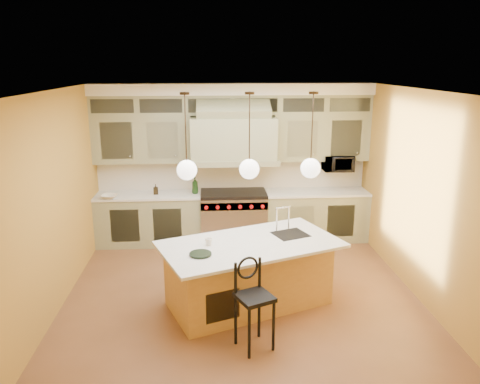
{
  "coord_description": "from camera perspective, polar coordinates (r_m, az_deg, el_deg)",
  "views": [
    {
      "loc": [
        -0.44,
        -6.11,
        3.23
      ],
      "look_at": [
        0.02,
        0.7,
        1.35
      ],
      "focal_mm": 35.0,
      "sensor_mm": 36.0,
      "label": 1
    }
  ],
  "objects": [
    {
      "name": "wall_left",
      "position": [
        6.69,
        -21.68,
        -1.18
      ],
      "size": [
        0.0,
        5.0,
        5.0
      ],
      "primitive_type": "plane",
      "rotation": [
        1.57,
        0.0,
        1.57
      ],
      "color": "#AD7F2F",
      "rests_on": "ground"
    },
    {
      "name": "oil_bottle_a",
      "position": [
        8.54,
        -5.51,
        0.82
      ],
      "size": [
        0.14,
        0.14,
        0.31
      ],
      "primitive_type": "imported",
      "rotation": [
        0.0,
        0.0,
        -0.17
      ],
      "color": "#153414",
      "rests_on": "back_cabinetry"
    },
    {
      "name": "wall_front",
      "position": [
        4.05,
        2.79,
        -10.76
      ],
      "size": [
        5.0,
        0.0,
        5.0
      ],
      "primitive_type": "plane",
      "rotation": [
        -1.57,
        0.0,
        0.0
      ],
      "color": "#AD7F2F",
      "rests_on": "ground"
    },
    {
      "name": "back_cabinetry",
      "position": [
        8.55,
        -0.85,
        3.22
      ],
      "size": [
        5.0,
        0.77,
        2.9
      ],
      "color": "gray",
      "rests_on": "floor"
    },
    {
      "name": "pendant_right",
      "position": [
        6.14,
        8.6,
        3.16
      ],
      "size": [
        0.26,
        0.26,
        1.11
      ],
      "color": "#2D2319",
      "rests_on": "ceiling"
    },
    {
      "name": "kitchen_island",
      "position": [
        6.5,
        1.12,
        -9.75
      ],
      "size": [
        2.65,
        2.02,
        1.35
      ],
      "rotation": [
        0.0,
        0.0,
        0.37
      ],
      "color": "#AF7E3E",
      "rests_on": "floor"
    },
    {
      "name": "wall_back",
      "position": [
        8.8,
        -0.95,
        3.71
      ],
      "size": [
        5.0,
        0.0,
        5.0
      ],
      "primitive_type": "plane",
      "rotation": [
        1.57,
        0.0,
        0.0
      ],
      "color": "#AD7F2F",
      "rests_on": "ground"
    },
    {
      "name": "wall_right",
      "position": [
        7.01,
        21.06,
        -0.39
      ],
      "size": [
        0.0,
        5.0,
        5.0
      ],
      "primitive_type": "plane",
      "rotation": [
        1.57,
        0.0,
        -1.57
      ],
      "color": "#AD7F2F",
      "rests_on": "ground"
    },
    {
      "name": "floor",
      "position": [
        6.93,
        0.2,
        -12.43
      ],
      "size": [
        5.0,
        5.0,
        0.0
      ],
      "primitive_type": "plane",
      "color": "brown",
      "rests_on": "ground"
    },
    {
      "name": "oil_bottle_b",
      "position": [
        8.61,
        -10.23,
        0.34
      ],
      "size": [
        0.09,
        0.09,
        0.19
      ],
      "primitive_type": "imported",
      "rotation": [
        0.0,
        0.0,
        0.08
      ],
      "color": "black",
      "rests_on": "back_cabinetry"
    },
    {
      "name": "pendant_left",
      "position": [
        6.0,
        -6.5,
        2.95
      ],
      "size": [
        0.26,
        0.26,
        1.11
      ],
      "color": "#2D2319",
      "rests_on": "ceiling"
    },
    {
      "name": "ceiling",
      "position": [
        6.13,
        0.23,
        12.28
      ],
      "size": [
        5.0,
        5.0,
        0.0
      ],
      "primitive_type": "plane",
      "rotation": [
        3.14,
        0.0,
        0.0
      ],
      "color": "white",
      "rests_on": "wall_back"
    },
    {
      "name": "range",
      "position": [
        8.71,
        -0.8,
        -2.99
      ],
      "size": [
        1.2,
        0.74,
        0.96
      ],
      "color": "silver",
      "rests_on": "floor"
    },
    {
      "name": "cup",
      "position": [
        6.2,
        -3.85,
        -6.07
      ],
      "size": [
        0.11,
        0.11,
        0.09
      ],
      "primitive_type": "imported",
      "rotation": [
        0.0,
        0.0,
        -0.08
      ],
      "color": "white",
      "rests_on": "kitchen_island"
    },
    {
      "name": "counter_stool",
      "position": [
        5.53,
        1.64,
        -12.86
      ],
      "size": [
        0.5,
        0.5,
        1.09
      ],
      "rotation": [
        0.0,
        0.0,
        0.43
      ],
      "color": "black",
      "rests_on": "floor"
    },
    {
      "name": "pendant_center",
      "position": [
        6.02,
        1.14,
        3.08
      ],
      "size": [
        0.26,
        0.26,
        1.11
      ],
      "color": "#2D2319",
      "rests_on": "ceiling"
    },
    {
      "name": "microwave",
      "position": [
        8.87,
        11.84,
        3.48
      ],
      "size": [
        0.54,
        0.37,
        0.3
      ],
      "primitive_type": "imported",
      "color": "black",
      "rests_on": "back_cabinetry"
    },
    {
      "name": "fruit_bowl",
      "position": [
        8.53,
        -15.63,
        -0.54
      ],
      "size": [
        0.32,
        0.32,
        0.07
      ],
      "primitive_type": "imported",
      "rotation": [
        0.0,
        0.0,
        -0.14
      ],
      "color": "silver",
      "rests_on": "back_cabinetry"
    }
  ]
}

